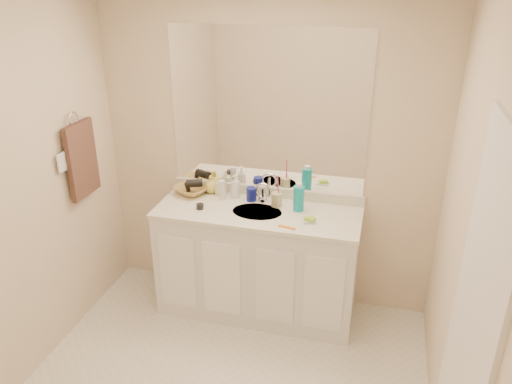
% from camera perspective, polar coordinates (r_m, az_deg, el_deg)
% --- Properties ---
extents(wall_back, '(2.60, 0.02, 2.40)m').
position_cam_1_polar(wall_back, '(3.81, 1.25, 4.00)').
color(wall_back, beige).
rests_on(wall_back, floor).
extents(wall_left, '(0.02, 2.60, 2.40)m').
position_cam_1_polar(wall_left, '(3.32, -27.03, -1.95)').
color(wall_left, beige).
rests_on(wall_left, floor).
extents(wall_right, '(0.02, 2.60, 2.40)m').
position_cam_1_polar(wall_right, '(2.58, 23.26, -8.56)').
color(wall_right, beige).
rests_on(wall_right, floor).
extents(vanity_cabinet, '(1.50, 0.55, 0.85)m').
position_cam_1_polar(vanity_cabinet, '(3.91, 0.19, -8.10)').
color(vanity_cabinet, white).
rests_on(vanity_cabinet, floor).
extents(countertop, '(1.52, 0.57, 0.03)m').
position_cam_1_polar(countertop, '(3.69, 0.20, -2.31)').
color(countertop, white).
rests_on(countertop, vanity_cabinet).
extents(backsplash, '(1.52, 0.03, 0.08)m').
position_cam_1_polar(backsplash, '(3.90, 1.16, 0.06)').
color(backsplash, silver).
rests_on(backsplash, countertop).
extents(sink_basin, '(0.37, 0.37, 0.02)m').
position_cam_1_polar(sink_basin, '(3.67, 0.12, -2.41)').
color(sink_basin, beige).
rests_on(sink_basin, countertop).
extents(faucet, '(0.02, 0.02, 0.11)m').
position_cam_1_polar(faucet, '(3.80, 0.81, -0.33)').
color(faucet, silver).
rests_on(faucet, countertop).
extents(mirror, '(1.48, 0.01, 1.20)m').
position_cam_1_polar(mirror, '(3.69, 1.28, 9.22)').
color(mirror, white).
rests_on(mirror, wall_back).
extents(blue_mug, '(0.10, 0.10, 0.11)m').
position_cam_1_polar(blue_mug, '(3.82, -0.52, -0.24)').
color(blue_mug, navy).
rests_on(blue_mug, countertop).
extents(tan_cup, '(0.10, 0.10, 0.11)m').
position_cam_1_polar(tan_cup, '(3.73, 2.37, -0.88)').
color(tan_cup, '#BAB383').
rests_on(tan_cup, countertop).
extents(toothbrush, '(0.02, 0.04, 0.20)m').
position_cam_1_polar(toothbrush, '(3.69, 2.55, 0.47)').
color(toothbrush, '#DA3970').
rests_on(toothbrush, tan_cup).
extents(mouthwash_bottle, '(0.10, 0.10, 0.19)m').
position_cam_1_polar(mouthwash_bottle, '(3.66, 4.90, -0.73)').
color(mouthwash_bottle, '#0EA0B0').
rests_on(mouthwash_bottle, countertop).
extents(soap_dish, '(0.10, 0.09, 0.01)m').
position_cam_1_polar(soap_dish, '(3.54, 6.16, -3.35)').
color(soap_dish, silver).
rests_on(soap_dish, countertop).
extents(green_soap, '(0.08, 0.07, 0.02)m').
position_cam_1_polar(green_soap, '(3.53, 6.18, -3.07)').
color(green_soap, '#96D333').
rests_on(green_soap, soap_dish).
extents(orange_comb, '(0.13, 0.05, 0.01)m').
position_cam_1_polar(orange_comb, '(3.45, 3.54, -4.04)').
color(orange_comb, orange).
rests_on(orange_comb, countertop).
extents(dark_jar, '(0.07, 0.07, 0.04)m').
position_cam_1_polar(dark_jar, '(3.72, -6.42, -1.65)').
color(dark_jar, black).
rests_on(dark_jar, countertop).
extents(extra_white_bottle, '(0.06, 0.06, 0.16)m').
position_cam_1_polar(extra_white_bottle, '(3.83, -3.89, 0.21)').
color(extra_white_bottle, silver).
rests_on(extra_white_bottle, countertop).
extents(soap_bottle_white, '(0.09, 0.10, 0.19)m').
position_cam_1_polar(soap_bottle_white, '(3.86, -2.36, 0.67)').
color(soap_bottle_white, white).
rests_on(soap_bottle_white, countertop).
extents(soap_bottle_cream, '(0.08, 0.08, 0.16)m').
position_cam_1_polar(soap_bottle_cream, '(3.92, -4.05, 0.74)').
color(soap_bottle_cream, '#EDECC1').
rests_on(soap_bottle_cream, countertop).
extents(soap_bottle_yellow, '(0.13, 0.13, 0.15)m').
position_cam_1_polar(soap_bottle_yellow, '(3.97, -5.15, 0.92)').
color(soap_bottle_yellow, '#CEC950').
rests_on(soap_bottle_yellow, countertop).
extents(wicker_basket, '(0.34, 0.34, 0.06)m').
position_cam_1_polar(wicker_basket, '(3.98, -7.29, 0.28)').
color(wicker_basket, '#AE8846').
rests_on(wicker_basket, countertop).
extents(hair_dryer, '(0.14, 0.11, 0.06)m').
position_cam_1_polar(hair_dryer, '(3.95, -7.06, 1.01)').
color(hair_dryer, black).
rests_on(hair_dryer, wicker_basket).
extents(towel_ring, '(0.01, 0.11, 0.11)m').
position_cam_1_polar(towel_ring, '(3.75, -20.15, 7.82)').
color(towel_ring, silver).
rests_on(towel_ring, wall_left).
extents(hand_towel, '(0.04, 0.32, 0.55)m').
position_cam_1_polar(hand_towel, '(3.82, -19.27, 3.51)').
color(hand_towel, '#301F1A').
rests_on(hand_towel, towel_ring).
extents(switch_plate, '(0.01, 0.08, 0.13)m').
position_cam_1_polar(switch_plate, '(3.67, -21.33, 3.17)').
color(switch_plate, white).
rests_on(switch_plate, wall_left).
extents(door, '(0.02, 0.82, 2.00)m').
position_cam_1_polar(door, '(2.45, 23.01, -16.22)').
color(door, white).
rests_on(door, floor).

